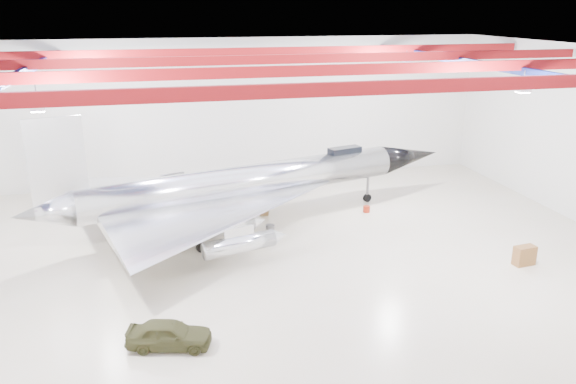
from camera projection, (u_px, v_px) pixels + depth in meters
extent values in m
plane|color=beige|center=(274.00, 256.00, 31.10)|extent=(40.00, 40.00, 0.00)
plane|color=silver|center=(233.00, 111.00, 43.22)|extent=(40.00, 0.00, 40.00)
plane|color=#0A0F38|center=(273.00, 52.00, 27.65)|extent=(40.00, 40.00, 0.00)
cube|color=maroon|center=(327.00, 89.00, 19.53)|extent=(39.50, 0.25, 0.50)
cube|color=maroon|center=(287.00, 71.00, 25.07)|extent=(39.50, 0.25, 0.50)
cube|color=maroon|center=(261.00, 60.00, 30.61)|extent=(39.50, 0.25, 0.50)
cube|color=maroon|center=(244.00, 52.00, 36.14)|extent=(39.50, 0.25, 0.50)
cube|color=#0C1548|center=(13.00, 78.00, 25.25)|extent=(0.25, 29.50, 0.40)
cube|color=#0C1548|center=(488.00, 65.00, 30.62)|extent=(0.25, 29.50, 0.40)
cube|color=silver|center=(38.00, 107.00, 20.29)|extent=(0.55, 0.55, 0.25)
cube|color=silver|center=(523.00, 89.00, 24.76)|extent=(0.55, 0.55, 0.25)
cube|color=silver|center=(76.00, 72.00, 31.36)|extent=(0.55, 0.55, 0.25)
cube|color=silver|center=(406.00, 64.00, 35.83)|extent=(0.55, 0.55, 0.25)
cylinder|color=silver|center=(248.00, 181.00, 34.71)|extent=(20.35, 7.23, 2.05)
cone|color=black|center=(409.00, 156.00, 40.50)|extent=(5.48, 3.29, 2.05)
cone|color=silver|center=(43.00, 213.00, 29.37)|extent=(3.50, 2.77, 2.05)
cube|color=silver|center=(57.00, 161.00, 29.00)|extent=(2.81, 0.85, 4.61)
cube|color=black|center=(345.00, 151.00, 37.62)|extent=(2.39, 1.37, 0.51)
cylinder|color=silver|center=(239.00, 244.00, 29.06)|extent=(4.00, 1.89, 0.92)
cylinder|color=silver|center=(221.00, 228.00, 31.20)|extent=(4.00, 1.89, 0.92)
cylinder|color=silver|center=(185.00, 197.00, 36.33)|extent=(4.00, 1.89, 0.92)
cylinder|color=silver|center=(173.00, 186.00, 38.47)|extent=(4.00, 1.89, 0.92)
cylinder|color=#59595B|center=(368.00, 189.00, 39.49)|extent=(0.18, 0.18, 1.85)
cylinder|color=black|center=(367.00, 198.00, 39.69)|extent=(0.61, 0.36, 0.57)
cylinder|color=#59595B|center=(201.00, 237.00, 31.32)|extent=(0.18, 0.18, 1.85)
cylinder|color=black|center=(201.00, 247.00, 31.52)|extent=(0.61, 0.36, 0.57)
cylinder|color=#59595B|center=(173.00, 209.00, 35.60)|extent=(0.18, 0.18, 1.85)
cylinder|color=black|center=(173.00, 219.00, 35.80)|extent=(0.61, 0.36, 0.57)
imported|color=#39391C|center=(169.00, 334.00, 22.62)|extent=(3.65, 2.17, 1.16)
cube|color=brown|center=(524.00, 255.00, 29.91)|extent=(1.22, 0.71, 1.06)
cube|color=olive|center=(169.00, 225.00, 35.09)|extent=(0.49, 0.42, 0.31)
cube|color=#A12310|center=(215.00, 210.00, 37.75)|extent=(0.57, 0.51, 0.33)
cylinder|color=#59595B|center=(270.00, 229.00, 34.31)|extent=(0.57, 0.57, 0.48)
cube|color=olive|center=(264.00, 212.00, 37.23)|extent=(0.67, 0.59, 0.39)
cube|color=#59595B|center=(122.00, 229.00, 34.47)|extent=(0.51, 0.47, 0.29)
cylinder|color=#A12310|center=(367.00, 209.00, 37.72)|extent=(0.56, 0.56, 0.42)
cube|color=olive|center=(230.00, 217.00, 36.31)|extent=(0.59, 0.48, 0.40)
cylinder|color=#59595B|center=(305.00, 190.00, 41.73)|extent=(0.47, 0.47, 0.41)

